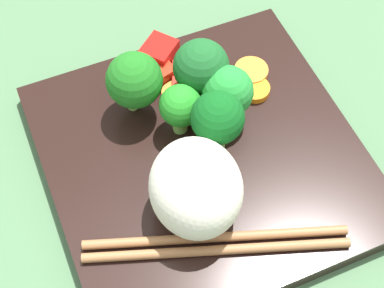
# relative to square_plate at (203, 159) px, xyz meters

# --- Properties ---
(ground_plane) EXTENTS (1.10, 1.10, 0.02)m
(ground_plane) POSITION_rel_square_plate_xyz_m (0.00, 0.00, -0.02)
(ground_plane) COLOR #487049
(square_plate) EXTENTS (0.27, 0.27, 0.02)m
(square_plate) POSITION_rel_square_plate_xyz_m (0.00, 0.00, 0.00)
(square_plate) COLOR black
(square_plate) RESTS_ON ground_plane
(rice_mound) EXTENTS (0.08, 0.09, 0.07)m
(rice_mound) POSITION_rel_square_plate_xyz_m (-0.03, -0.05, 0.05)
(rice_mound) COLOR white
(rice_mound) RESTS_ON square_plate
(broccoli_floret_0) EXTENTS (0.05, 0.05, 0.07)m
(broccoli_floret_0) POSITION_rel_square_plate_xyz_m (0.02, 0.06, 0.05)
(broccoli_floret_0) COLOR #71AE56
(broccoli_floret_0) RESTS_ON square_plate
(broccoli_floret_1) EXTENTS (0.04, 0.04, 0.07)m
(broccoli_floret_1) POSITION_rel_square_plate_xyz_m (0.01, -0.00, 0.05)
(broccoli_floret_1) COLOR #75B258
(broccoli_floret_1) RESTS_ON square_plate
(broccoli_floret_2) EXTENTS (0.04, 0.04, 0.05)m
(broccoli_floret_2) POSITION_rel_square_plate_xyz_m (-0.01, 0.03, 0.04)
(broccoli_floret_2) COLOR #7EBE50
(broccoli_floret_2) RESTS_ON square_plate
(broccoli_floret_3) EXTENTS (0.05, 0.05, 0.07)m
(broccoli_floret_3) POSITION_rel_square_plate_xyz_m (-0.04, 0.07, 0.05)
(broccoli_floret_3) COLOR #7FAD4C
(broccoli_floret_3) RESTS_ON square_plate
(broccoli_floret_4) EXTENTS (0.04, 0.04, 0.06)m
(broccoli_floret_4) POSITION_rel_square_plate_xyz_m (0.03, 0.03, 0.05)
(broccoli_floret_4) COLOR #80BB4D
(broccoli_floret_4) RESTS_ON square_plate
(carrot_slice_0) EXTENTS (0.03, 0.03, 0.01)m
(carrot_slice_0) POSITION_rel_square_plate_xyz_m (0.05, 0.09, 0.01)
(carrot_slice_0) COLOR orange
(carrot_slice_0) RESTS_ON square_plate
(carrot_slice_1) EXTENTS (0.04, 0.04, 0.01)m
(carrot_slice_1) POSITION_rel_square_plate_xyz_m (0.07, 0.04, 0.01)
(carrot_slice_1) COLOR orange
(carrot_slice_1) RESTS_ON square_plate
(carrot_slice_2) EXTENTS (0.04, 0.04, 0.01)m
(carrot_slice_2) POSITION_rel_square_plate_xyz_m (0.07, 0.06, 0.01)
(carrot_slice_2) COLOR orange
(carrot_slice_2) RESTS_ON square_plate
(carrot_slice_3) EXTENTS (0.03, 0.03, 0.01)m
(carrot_slice_3) POSITION_rel_square_plate_xyz_m (0.05, 0.06, 0.01)
(carrot_slice_3) COLOR orange
(carrot_slice_3) RESTS_ON square_plate
(carrot_slice_4) EXTENTS (0.04, 0.04, 0.01)m
(carrot_slice_4) POSITION_rel_square_plate_xyz_m (-0.00, 0.07, 0.01)
(carrot_slice_4) COLOR orange
(carrot_slice_4) RESTS_ON square_plate
(pepper_chunk_0) EXTENTS (0.04, 0.04, 0.01)m
(pepper_chunk_0) POSITION_rel_square_plate_xyz_m (0.02, 0.08, 0.02)
(pepper_chunk_0) COLOR red
(pepper_chunk_0) RESTS_ON square_plate
(pepper_chunk_1) EXTENTS (0.04, 0.04, 0.02)m
(pepper_chunk_1) POSITION_rel_square_plate_xyz_m (0.00, 0.11, 0.02)
(pepper_chunk_1) COLOR red
(pepper_chunk_1) RESTS_ON square_plate
(pepper_chunk_2) EXTENTS (0.03, 0.03, 0.02)m
(pepper_chunk_2) POSITION_rel_square_plate_xyz_m (-0.01, 0.09, 0.02)
(pepper_chunk_2) COLOR red
(pepper_chunk_2) RESTS_ON square_plate
(chicken_piece_1) EXTENTS (0.04, 0.03, 0.02)m
(chicken_piece_1) POSITION_rel_square_plate_xyz_m (0.02, 0.02, 0.02)
(chicken_piece_1) COLOR #B1854A
(chicken_piece_1) RESTS_ON square_plate
(chopstick_pair) EXTENTS (0.20, 0.08, 0.01)m
(chopstick_pair) POSITION_rel_square_plate_xyz_m (-0.02, -0.08, 0.01)
(chopstick_pair) COLOR #9C6941
(chopstick_pair) RESTS_ON square_plate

